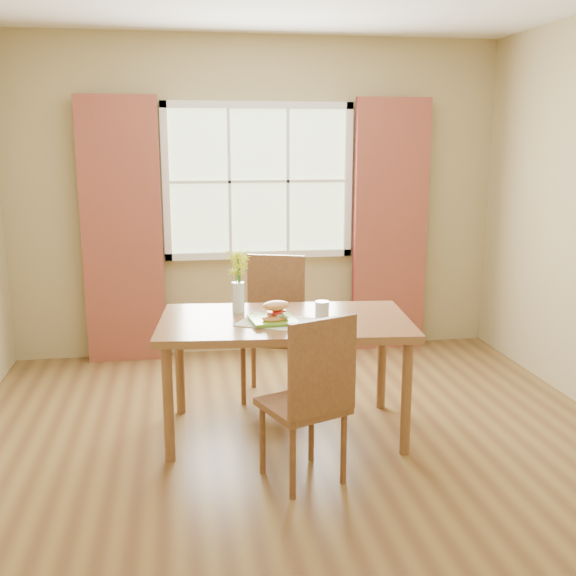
% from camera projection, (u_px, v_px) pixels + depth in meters
% --- Properties ---
extents(room, '(4.24, 3.84, 2.74)m').
position_uv_depth(room, '(296.00, 226.00, 3.97)').
color(room, brown).
rests_on(room, ground).
extents(window, '(1.62, 0.06, 1.32)m').
position_uv_depth(window, '(259.00, 181.00, 5.74)').
color(window, beige).
rests_on(window, room).
extents(curtain_left, '(0.65, 0.08, 2.20)m').
position_uv_depth(curtain_left, '(122.00, 232.00, 5.55)').
color(curtain_left, maroon).
rests_on(curtain_left, room).
extents(curtain_right, '(0.65, 0.08, 2.20)m').
position_uv_depth(curtain_right, '(390.00, 227.00, 5.91)').
color(curtain_right, maroon).
rests_on(curtain_right, room).
extents(dining_table, '(1.63, 1.02, 0.76)m').
position_uv_depth(dining_table, '(285.00, 331.00, 4.21)').
color(dining_table, brown).
rests_on(dining_table, room).
extents(chair_near, '(0.52, 0.52, 0.97)m').
position_uv_depth(chair_near, '(311.00, 394.00, 3.58)').
color(chair_near, brown).
rests_on(chair_near, room).
extents(chair_far, '(0.54, 0.54, 1.02)m').
position_uv_depth(chair_far, '(274.00, 320.00, 4.92)').
color(chair_far, brown).
rests_on(chair_far, room).
extents(placemat, '(0.55, 0.51, 0.01)m').
position_uv_depth(placemat, '(278.00, 322.00, 4.11)').
color(placemat, beige).
rests_on(placemat, dining_table).
extents(plate, '(0.29, 0.29, 0.01)m').
position_uv_depth(plate, '(273.00, 321.00, 4.11)').
color(plate, '#72B82E').
rests_on(plate, placemat).
extents(croissant_sandwich, '(0.20, 0.16, 0.13)m').
position_uv_depth(croissant_sandwich, '(276.00, 311.00, 4.05)').
color(croissant_sandwich, '#EB9B50').
rests_on(croissant_sandwich, plate).
extents(water_glass, '(0.09, 0.09, 0.13)m').
position_uv_depth(water_glass, '(322.00, 312.00, 4.11)').
color(water_glass, silver).
rests_on(water_glass, dining_table).
extents(flower_vase, '(0.16, 0.16, 0.41)m').
position_uv_depth(flower_vase, '(238.00, 274.00, 4.30)').
color(flower_vase, silver).
rests_on(flower_vase, dining_table).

